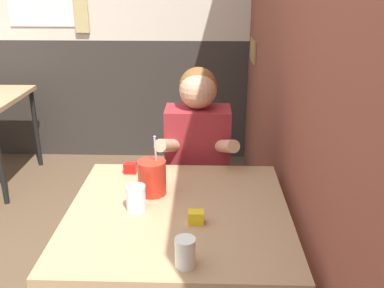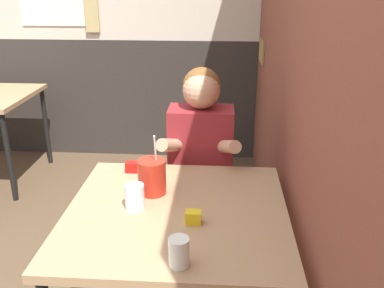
# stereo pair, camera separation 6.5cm
# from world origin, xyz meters

# --- Properties ---
(brick_wall_right) EXTENTS (0.08, 4.66, 2.70)m
(brick_wall_right) POSITION_xyz_m (1.51, 1.33, 1.35)
(brick_wall_right) COLOR brown
(brick_wall_right) RESTS_ON ground_plane
(back_wall) EXTENTS (5.96, 0.09, 2.70)m
(back_wall) POSITION_xyz_m (-0.01, 2.69, 1.36)
(back_wall) COLOR beige
(back_wall) RESTS_ON ground_plane
(main_table) EXTENTS (0.89, 0.89, 0.74)m
(main_table) POSITION_xyz_m (0.99, 0.34, 0.68)
(main_table) COLOR tan
(main_table) RESTS_ON ground_plane
(person_seated) EXTENTS (0.42, 0.40, 1.20)m
(person_seated) POSITION_xyz_m (1.06, 0.95, 0.62)
(person_seated) COLOR maroon
(person_seated) RESTS_ON ground_plane
(cocktail_pitcher) EXTENTS (0.12, 0.12, 0.27)m
(cocktail_pitcher) POSITION_xyz_m (0.87, 0.48, 0.82)
(cocktail_pitcher) COLOR #B22819
(cocktail_pitcher) RESTS_ON main_table
(glass_near_pitcher) EXTENTS (0.08, 0.08, 0.11)m
(glass_near_pitcher) POSITION_xyz_m (0.82, 0.34, 0.80)
(glass_near_pitcher) COLOR silver
(glass_near_pitcher) RESTS_ON main_table
(glass_center) EXTENTS (0.07, 0.07, 0.10)m
(glass_center) POSITION_xyz_m (1.04, -0.01, 0.79)
(glass_center) COLOR silver
(glass_center) RESTS_ON main_table
(condiment_ketchup) EXTENTS (0.06, 0.04, 0.05)m
(condiment_ketchup) POSITION_xyz_m (0.74, 0.69, 0.77)
(condiment_ketchup) COLOR #B7140F
(condiment_ketchup) RESTS_ON main_table
(condiment_mustard) EXTENTS (0.06, 0.04, 0.05)m
(condiment_mustard) POSITION_xyz_m (1.06, 0.25, 0.77)
(condiment_mustard) COLOR yellow
(condiment_mustard) RESTS_ON main_table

